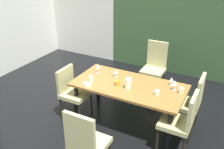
% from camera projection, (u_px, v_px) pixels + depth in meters
% --- Properties ---
extents(ground_plane, '(6.00, 5.88, 0.02)m').
position_uv_depth(ground_plane, '(87.00, 130.00, 4.15)').
color(ground_plane, black).
extents(back_panel_interior, '(2.01, 0.10, 2.55)m').
position_uv_depth(back_panel_interior, '(81.00, 9.00, 6.71)').
color(back_panel_interior, silver).
rests_on(back_panel_interior, ground_plane).
extents(garden_window_panel, '(3.99, 0.10, 2.55)m').
position_uv_depth(garden_window_panel, '(195.00, 22.00, 5.46)').
color(garden_window_panel, '#375531').
rests_on(garden_window_panel, ground_plane).
extents(dining_table, '(1.81, 0.90, 0.73)m').
position_uv_depth(dining_table, '(129.00, 89.00, 4.09)').
color(dining_table, '#8F5D2D').
rests_on(dining_table, ground_plane).
extents(chair_right_near, '(0.44, 0.44, 0.97)m').
position_uv_depth(chair_right_near, '(182.00, 120.00, 3.51)').
color(chair_right_near, tan).
rests_on(chair_right_near, ground_plane).
extents(chair_head_near, '(0.44, 0.44, 1.02)m').
position_uv_depth(chair_head_near, '(86.00, 142.00, 3.08)').
color(chair_head_near, tan).
rests_on(chair_head_near, ground_plane).
extents(chair_right_far, '(0.44, 0.44, 0.98)m').
position_uv_depth(chair_right_far, '(191.00, 100.00, 3.96)').
color(chair_right_far, tan).
rests_on(chair_right_far, ground_plane).
extents(chair_head_far, '(0.44, 0.45, 1.04)m').
position_uv_depth(chair_head_far, '(155.00, 65.00, 5.17)').
color(chair_head_far, tan).
rests_on(chair_head_far, ground_plane).
extents(chair_left_near, '(0.45, 0.44, 0.91)m').
position_uv_depth(chair_left_near, '(72.00, 90.00, 4.31)').
color(chair_left_near, tan).
rests_on(chair_left_near, ground_plane).
extents(wine_glass_left, '(0.07, 0.07, 0.14)m').
position_uv_depth(wine_glass_left, '(172.00, 80.00, 3.98)').
color(wine_glass_left, silver).
rests_on(wine_glass_left, dining_table).
extents(wine_glass_south, '(0.07, 0.07, 0.17)m').
position_uv_depth(wine_glass_south, '(98.00, 66.00, 4.40)').
color(wine_glass_south, silver).
rests_on(wine_glass_south, dining_table).
extents(wine_glass_center, '(0.07, 0.07, 0.13)m').
position_uv_depth(wine_glass_center, '(116.00, 72.00, 4.26)').
color(wine_glass_center, silver).
rests_on(wine_glass_center, dining_table).
extents(wine_glass_near_window, '(0.08, 0.08, 0.16)m').
position_uv_depth(wine_glass_near_window, '(175.00, 83.00, 3.85)').
color(wine_glass_near_window, silver).
rests_on(wine_glass_near_window, dining_table).
extents(serving_bowl_near_shelf, '(0.13, 0.13, 0.04)m').
position_uv_depth(serving_bowl_near_shelf, '(87.00, 84.00, 4.01)').
color(serving_bowl_near_shelf, white).
rests_on(serving_bowl_near_shelf, dining_table).
extents(cup_corner, '(0.08, 0.08, 0.09)m').
position_uv_depth(cup_corner, '(181.00, 91.00, 3.78)').
color(cup_corner, beige).
rests_on(cup_corner, dining_table).
extents(cup_rear, '(0.06, 0.06, 0.09)m').
position_uv_depth(cup_rear, '(91.00, 79.00, 4.12)').
color(cup_rear, white).
rests_on(cup_rear, dining_table).
extents(cup_west, '(0.08, 0.08, 0.07)m').
position_uv_depth(cup_west, '(157.00, 93.00, 3.74)').
color(cup_west, silver).
rests_on(cup_west, dining_table).
extents(cup_front, '(0.07, 0.07, 0.08)m').
position_uv_depth(cup_front, '(117.00, 83.00, 4.01)').
color(cup_front, '#BC8E20').
rests_on(cup_front, dining_table).
extents(pitcher_east, '(0.12, 0.10, 0.17)m').
position_uv_depth(pitcher_east, '(128.00, 83.00, 3.90)').
color(pitcher_east, '#E0F1CE').
rests_on(pitcher_east, dining_table).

